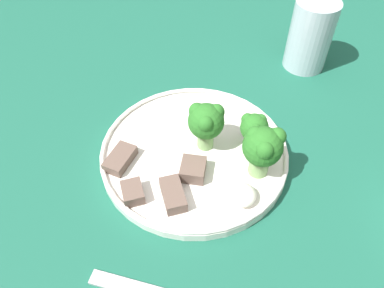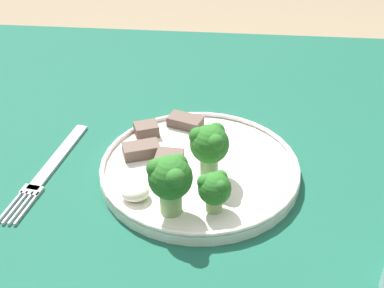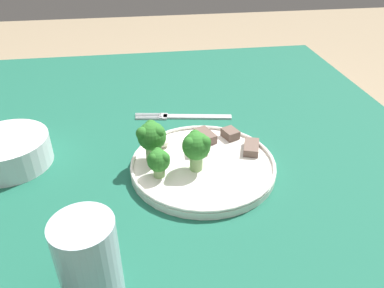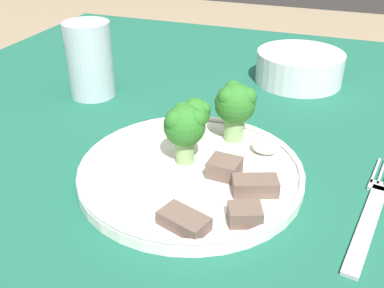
# 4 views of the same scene
# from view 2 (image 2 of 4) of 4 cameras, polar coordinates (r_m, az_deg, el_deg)

# --- Properties ---
(table) EXTENTS (1.11, 1.04, 0.73)m
(table) POSITION_cam_2_polar(r_m,az_deg,el_deg) (0.67, -4.36, -13.99)
(table) COLOR #195642
(table) RESTS_ON ground_plane
(dinner_plate) EXTENTS (0.24, 0.24, 0.02)m
(dinner_plate) POSITION_cam_2_polar(r_m,az_deg,el_deg) (0.65, 0.84, -2.70)
(dinner_plate) COLOR white
(dinner_plate) RESTS_ON table
(fork) EXTENTS (0.05, 0.20, 0.00)m
(fork) POSITION_cam_2_polar(r_m,az_deg,el_deg) (0.68, -14.96, -2.51)
(fork) COLOR #B2B2B7
(fork) RESTS_ON table
(broccoli_floret_near_rim_left) EXTENTS (0.05, 0.05, 0.07)m
(broccoli_floret_near_rim_left) POSITION_cam_2_polar(r_m,az_deg,el_deg) (0.61, 1.88, -0.07)
(broccoli_floret_near_rim_left) COLOR #7FA866
(broccoli_floret_near_rim_left) RESTS_ON dinner_plate
(broccoli_floret_center_left) EXTENTS (0.04, 0.04, 0.05)m
(broccoli_floret_center_left) POSITION_cam_2_polar(r_m,az_deg,el_deg) (0.57, 2.43, -4.78)
(broccoli_floret_center_left) COLOR #7FA866
(broccoli_floret_center_left) RESTS_ON dinner_plate
(broccoli_floret_back_left) EXTENTS (0.05, 0.05, 0.07)m
(broccoli_floret_back_left) POSITION_cam_2_polar(r_m,az_deg,el_deg) (0.56, -2.36, -3.86)
(broccoli_floret_back_left) COLOR #7FA866
(broccoli_floret_back_left) RESTS_ON dinner_plate
(meat_slice_front_slice) EXTENTS (0.05, 0.04, 0.02)m
(meat_slice_front_slice) POSITION_cam_2_polar(r_m,az_deg,el_deg) (0.66, -5.44, -0.65)
(meat_slice_front_slice) COLOR brown
(meat_slice_front_slice) RESTS_ON dinner_plate
(meat_slice_middle_slice) EXTENTS (0.03, 0.03, 0.02)m
(meat_slice_middle_slice) POSITION_cam_2_polar(r_m,az_deg,el_deg) (0.64, -2.44, -1.76)
(meat_slice_middle_slice) COLOR brown
(meat_slice_middle_slice) RESTS_ON dinner_plate
(meat_slice_rear_slice) EXTENTS (0.05, 0.04, 0.01)m
(meat_slice_rear_slice) POSITION_cam_2_polar(r_m,az_deg,el_deg) (0.72, -0.71, 2.42)
(meat_slice_rear_slice) COLOR brown
(meat_slice_rear_slice) RESTS_ON dinner_plate
(meat_slice_edge_slice) EXTENTS (0.04, 0.03, 0.02)m
(meat_slice_edge_slice) POSITION_cam_2_polar(r_m,az_deg,el_deg) (0.70, -4.91, 1.55)
(meat_slice_edge_slice) COLOR brown
(meat_slice_edge_slice) RESTS_ON dinner_plate
(sauce_dollop) EXTENTS (0.03, 0.03, 0.02)m
(sauce_dollop) POSITION_cam_2_polar(r_m,az_deg,el_deg) (0.60, -6.10, -5.09)
(sauce_dollop) COLOR silver
(sauce_dollop) RESTS_ON dinner_plate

